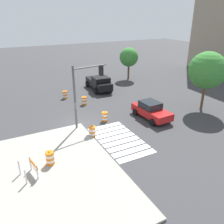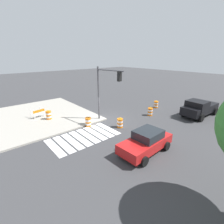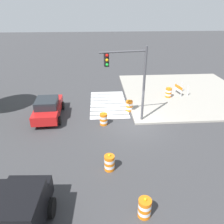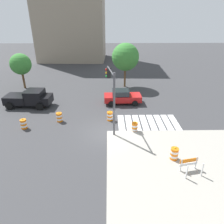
% 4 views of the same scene
% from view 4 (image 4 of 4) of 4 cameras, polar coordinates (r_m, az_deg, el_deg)
% --- Properties ---
extents(ground_plane, '(120.00, 120.00, 0.00)m').
position_cam_4_polar(ground_plane, '(18.65, -1.34, -5.66)').
color(ground_plane, '#38383A').
extents(sidewalk_corner, '(12.00, 12.00, 0.15)m').
position_cam_4_polar(sidewalk_corner, '(15.01, 23.22, -16.80)').
color(sidewalk_corner, '#9E998E').
rests_on(sidewalk_corner, ground).
extents(crosswalk_stripes, '(5.85, 3.20, 0.02)m').
position_cam_4_polar(crosswalk_stripes, '(20.56, 9.91, -2.83)').
color(crosswalk_stripes, silver).
rests_on(crosswalk_stripes, ground).
extents(sports_car, '(4.36, 2.25, 1.63)m').
position_cam_4_polar(sports_car, '(24.30, 2.80, 4.26)').
color(sports_car, red).
rests_on(sports_car, ground).
extents(pickup_truck, '(5.25, 2.58, 1.92)m').
position_cam_4_polar(pickup_truck, '(25.16, -21.64, 3.55)').
color(pickup_truck, black).
rests_on(pickup_truck, ground).
extents(traffic_barrel_near_corner, '(0.56, 0.56, 1.02)m').
position_cam_4_polar(traffic_barrel_near_corner, '(20.47, -0.60, -1.14)').
color(traffic_barrel_near_corner, orange).
rests_on(traffic_barrel_near_corner, ground).
extents(traffic_barrel_crosswalk_end, '(0.56, 0.56, 1.02)m').
position_cam_4_polar(traffic_barrel_crosswalk_end, '(20.74, -23.23, -3.04)').
color(traffic_barrel_crosswalk_end, orange).
rests_on(traffic_barrel_crosswalk_end, ground).
extents(traffic_barrel_median_near, '(0.56, 0.56, 1.02)m').
position_cam_4_polar(traffic_barrel_median_near, '(18.65, 6.26, -4.20)').
color(traffic_barrel_median_near, orange).
rests_on(traffic_barrel_median_near, ground).
extents(traffic_barrel_median_far, '(0.56, 0.56, 1.02)m').
position_cam_4_polar(traffic_barrel_median_far, '(20.92, -14.36, -1.39)').
color(traffic_barrel_median_far, orange).
rests_on(traffic_barrel_median_far, ground).
extents(traffic_barrel_on_sidewalk, '(0.56, 0.56, 1.02)m').
position_cam_4_polar(traffic_barrel_on_sidewalk, '(15.74, 16.83, -10.93)').
color(traffic_barrel_on_sidewalk, orange).
rests_on(traffic_barrel_on_sidewalk, sidewalk_corner).
extents(construction_barricade, '(1.36, 1.00, 1.00)m').
position_cam_4_polar(construction_barricade, '(14.92, 20.73, -13.35)').
color(construction_barricade, silver).
rests_on(construction_barricade, sidewalk_corner).
extents(traffic_light_pole, '(0.81, 3.26, 5.50)m').
position_cam_4_polar(traffic_light_pole, '(17.43, -0.12, 6.30)').
color(traffic_light_pole, '#4C4C51').
rests_on(traffic_light_pole, sidewalk_corner).
extents(street_tree_streetside_near, '(2.84, 2.84, 4.82)m').
position_cam_4_polar(street_tree_streetside_near, '(31.32, -23.93, 11.97)').
color(street_tree_streetside_near, brown).
rests_on(street_tree_streetside_near, ground).
extents(street_tree_streetside_mid, '(3.74, 3.74, 6.10)m').
position_cam_4_polar(street_tree_streetside_mid, '(29.25, 3.73, 14.91)').
color(street_tree_streetside_mid, brown).
rests_on(street_tree_streetside_mid, ground).
extents(office_building_far, '(14.36, 10.51, 20.37)m').
position_cam_4_polar(office_building_far, '(49.06, -11.40, 25.90)').
color(office_building_far, gray).
rests_on(office_building_far, ground).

